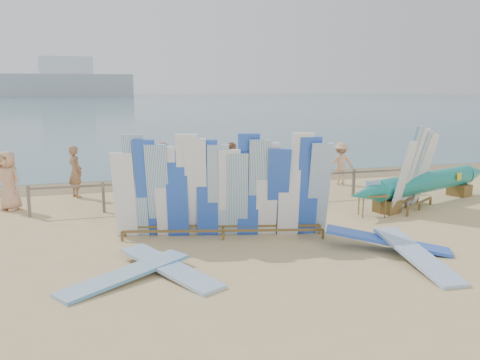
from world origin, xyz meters
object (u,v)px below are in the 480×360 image
object	(u,v)px
side_surfboard_rack	(415,172)
stroller	(283,181)
flat_board_e	(125,280)
beachgoer_5	(194,161)
flat_board_d	(387,250)
beach_chair_right	(234,189)
vendor_table	(372,204)
beach_chair_left	(205,190)
beachgoer_4	(232,171)
beachgoer_1	(75,172)
flat_board_b	(416,264)
beachgoer_6	(253,167)
flat_board_a	(170,273)
beachgoer_11	(135,165)
main_surfboard_rack	(223,191)
beachgoer_2	(161,172)
beachgoer_9	(341,163)
outrigger_canoe	(427,183)
beachgoer_0	(8,181)

from	to	relation	value
side_surfboard_rack	stroller	distance (m)	4.26
flat_board_e	beachgoer_5	xyz separation A→B (m)	(3.04, 8.72, 0.90)
flat_board_d	beach_chair_right	distance (m)	6.65
flat_board_d	beachgoer_5	xyz separation A→B (m)	(-2.66, 8.52, 0.90)
side_surfboard_rack	flat_board_e	distance (m)	9.22
vendor_table	beach_chair_left	size ratio (longest dim) A/B	1.25
beachgoer_4	beachgoer_1	bearing A→B (deg)	94.23
vendor_table	flat_board_b	world-z (taller)	vendor_table
beachgoer_1	beachgoer_6	size ratio (longest dim) A/B	1.05
flat_board_e	beach_chair_right	world-z (taller)	beach_chair_right
side_surfboard_rack	beachgoer_4	distance (m)	5.58
beachgoer_1	flat_board_e	bearing A→B (deg)	160.04
flat_board_a	side_surfboard_rack	bearing A→B (deg)	-4.99
beachgoer_11	beachgoer_4	distance (m)	3.71
flat_board_b	beach_chair_right	distance (m)	7.60
main_surfboard_rack	flat_board_d	distance (m)	3.95
beachgoer_1	beachgoer_11	bearing A→B (deg)	-96.80
side_surfboard_rack	beachgoer_2	distance (m)	7.65
flat_board_a	flat_board_d	world-z (taller)	flat_board_d
side_surfboard_rack	beachgoer_5	world-z (taller)	side_surfboard_rack
vendor_table	flat_board_e	world-z (taller)	vendor_table
flat_board_a	stroller	bearing A→B (deg)	25.08
beachgoer_9	flat_board_d	bearing A→B (deg)	82.05
beach_chair_left	beachgoer_5	size ratio (longest dim) A/B	0.45
beach_chair_left	beachgoer_1	size ratio (longest dim) A/B	0.47
outrigger_canoe	flat_board_d	world-z (taller)	outrigger_canoe
outrigger_canoe	beach_chair_right	size ratio (longest dim) A/B	8.33
beachgoer_6	beachgoer_9	xyz separation A→B (m)	(3.46, 0.12, -0.03)
beachgoer_9	beachgoer_1	bearing A→B (deg)	9.64
side_surfboard_rack	beachgoer_6	world-z (taller)	side_surfboard_rack
side_surfboard_rack	beachgoer_0	xyz separation A→B (m)	(-11.41, 3.23, -0.25)
flat_board_b	beach_chair_right	xyz separation A→B (m)	(-1.80, 7.38, 0.24)
flat_board_a	beach_chair_left	size ratio (longest dim) A/B	3.34
side_surfboard_rack	stroller	world-z (taller)	side_surfboard_rack
beach_chair_right	beachgoer_1	xyz separation A→B (m)	(-5.03, 1.26, 0.61)
flat_board_e	beachgoer_4	size ratio (longest dim) A/B	1.48
main_surfboard_rack	beachgoer_4	world-z (taller)	main_surfboard_rack
vendor_table	beachgoer_5	distance (m)	6.97
vendor_table	beachgoer_0	xyz separation A→B (m)	(-9.83, 3.60, 0.54)
stroller	beachgoer_0	xyz separation A→B (m)	(-8.45, 0.24, 0.41)
flat_board_b	flat_board_d	size ratio (longest dim) A/B	1.00
beach_chair_left	vendor_table	bearing A→B (deg)	-26.29
flat_board_e	beachgoer_5	bearing A→B (deg)	129.10
beachgoer_9	outrigger_canoe	bearing A→B (deg)	117.81
flat_board_b	side_surfboard_rack	bearing A→B (deg)	59.84
beachgoer_6	beachgoer_0	bearing A→B (deg)	96.80
beachgoer_6	beachgoer_5	bearing A→B (deg)	55.02
main_surfboard_rack	beachgoer_2	bearing A→B (deg)	115.89
beachgoer_5	beachgoer_1	bearing A→B (deg)	113.73
side_surfboard_rack	vendor_table	size ratio (longest dim) A/B	2.49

